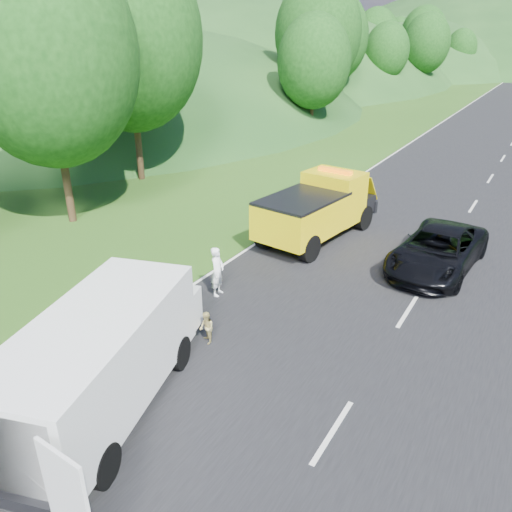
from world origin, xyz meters
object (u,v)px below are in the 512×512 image
Objects in this scene: tow_truck at (319,208)px; worker at (19,477)px; child at (207,343)px; passing_suv at (435,269)px; spare_tire at (68,440)px; woman at (218,295)px; suitcase at (169,294)px; white_van at (102,356)px.

tow_truck is 14.58m from worker.
passing_suv reaches higher than child.
passing_suv is at bearing 69.23° from spare_tire.
worker is 0.33× the size of passing_suv.
worker is at bearing 175.56° from woman.
worker is at bearing -58.83° from child.
spare_tire is (2.02, -5.77, -0.32)m from suitcase.
worker is at bearing -81.65° from tow_truck.
worker is at bearing -105.07° from passing_suv.
white_van is at bearing 91.00° from spare_tire.
tow_truck reaches higher than woman.
child is at bearing -162.08° from woman.
white_van is 12.09× the size of suitcase.
worker is at bearing -93.23° from spare_tire.
white_van is 5.08m from suitcase.
woman is 2.65× the size of suitcase.
tow_truck reaches higher than child.
tow_truck is 1.21× the size of passing_suv.
tow_truck is 8.93m from child.
tow_truck reaches higher than worker.
woman is (-0.93, 5.79, -1.43)m from white_van.
child is (0.42, 3.30, -1.43)m from white_van.
white_van is at bearing 178.52° from woman.
suitcase is at bearing 128.97° from woman.
tow_truck reaches higher than spare_tire.
child is 9.32m from passing_suv.
tow_truck is at bearing 129.88° from child.
suitcase reaches higher than spare_tire.
woman is at bearing -88.86° from tow_truck.
worker is at bearing -74.31° from suitcase.
passing_suv is (4.90, 13.91, 0.00)m from worker.
spare_tire is (0.02, -1.24, -1.43)m from white_van.
white_van reaches higher than passing_suv.
spare_tire is at bearing -59.21° from child.
suitcase is (-1.95, 6.94, 0.32)m from worker.
woman reaches higher than suitcase.
suitcase is (-1.07, -1.25, 0.32)m from woman.
tow_truck is 10.45× the size of suitcase.
spare_tire is (-0.40, -4.54, 0.00)m from child.
child is (0.62, -8.81, -1.34)m from tow_truck.
tow_truck reaches higher than suitcase.
passing_suv is (6.85, 6.97, -0.32)m from suitcase.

